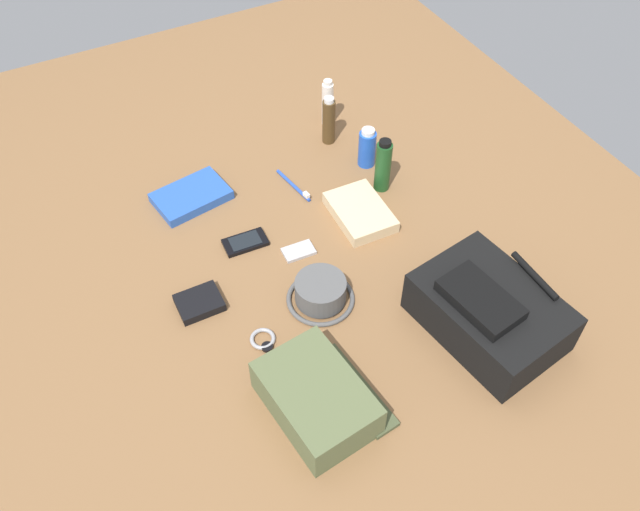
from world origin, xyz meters
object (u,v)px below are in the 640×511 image
Objects in this scene: wallet at (199,303)px; folded_towel at (360,212)px; bucket_hat at (321,293)px; deodorant_spray at (367,148)px; toothpaste_tube at (328,103)px; toiletry_pouch at (318,398)px; backpack at (489,311)px; media_player at (298,251)px; wristwatch at (263,340)px; paperback_novel at (191,197)px; toothbrush at (295,187)px; cell_phone at (245,242)px; cologne_bottle at (329,121)px; shampoo_bottle at (383,166)px.

folded_towel reaches higher than wallet.
bucket_hat is 0.54m from deodorant_spray.
folded_towel is (0.19, -0.13, -0.04)m from deodorant_spray.
wallet is (0.50, -0.63, -0.07)m from toothpaste_tube.
wallet is at bearing -66.94° from deodorant_spray.
toothpaste_tube is at bearing 150.64° from toiletry_pouch.
backpack is 1.89× the size of folded_towel.
toothpaste_tube is 0.57m from media_player.
toiletry_pouch is at bearing 8.63° from wristwatch.
backpack reaches higher than toiletry_pouch.
deodorant_spray is 0.57× the size of paperback_novel.
bucket_hat is at bearing -42.60° from deodorant_spray.
toothbrush is 0.80× the size of folded_towel.
toothbrush is 1.45× the size of wallet.
cell_phone is at bearing -99.56° from folded_towel.
cologne_bottle is 0.78m from wristwatch.
bucket_hat is 0.42m from toothbrush.
toothpaste_tube is 0.54m from paperback_novel.
cologne_bottle reaches higher than deodorant_spray.
folded_towel is (-0.04, 0.21, 0.01)m from media_player.
wristwatch is at bearing -34.47° from toothbrush.
backpack is 2.95× the size of deodorant_spray.
folded_towel reaches higher than toothbrush.
toothpaste_tube reaches higher than toiletry_pouch.
cologne_bottle is (0.08, -0.04, 0.00)m from toothpaste_tube.
bucket_hat is at bearing -50.90° from shampoo_bottle.
wristwatch is at bearing -57.96° from shampoo_bottle.
paperback_novel is 0.54m from wristwatch.
bucket_hat is at bearing -7.51° from media_player.
backpack is at bearing -2.70° from toothpaste_tube.
folded_towel is at bearing 100.13° from wallet.
bucket_hat reaches higher than wallet.
cologne_bottle reaches higher than media_player.
paperback_novel is at bearing 163.25° from wallet.
bucket_hat is (-0.26, 0.15, -0.02)m from toiletry_pouch.
wallet is (0.27, -0.64, -0.05)m from deodorant_spray.
bucket_hat is at bearing 17.84° from paperback_novel.
shampoo_bottle reaches higher than toothpaste_tube.
folded_towel is at bearing 30.08° from toothbrush.
cell_phone is at bearing 16.44° from paperback_novel.
toiletry_pouch is at bearing -38.85° from folded_towel.
toothbrush is at bearing 121.62° from cell_phone.
deodorant_spray reaches higher than wristwatch.
toothpaste_tube is 2.27× the size of wristwatch.
shampoo_bottle is 1.98× the size of media_player.
cologne_bottle is at bearing 149.94° from bucket_hat.
backpack is 0.69m from toothbrush.
deodorant_spray is at bearing 79.62° from paperback_novel.
bucket_hat reaches higher than paperback_novel.
folded_towel is at bearing -34.71° from deodorant_spray.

